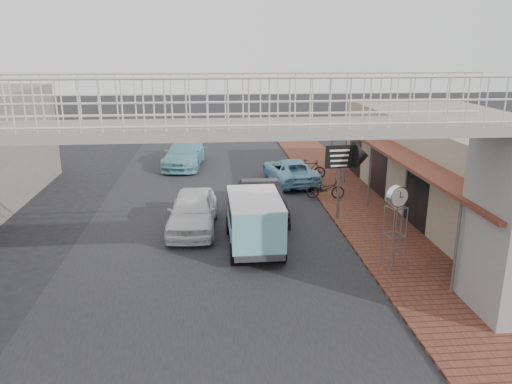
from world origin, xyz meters
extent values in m
plane|color=black|center=(0.00, 0.00, 0.00)|extent=(120.00, 120.00, 0.00)
cube|color=black|center=(0.00, 0.00, 0.01)|extent=(10.00, 60.00, 0.01)
cube|color=brown|center=(6.50, 3.00, 0.05)|extent=(3.00, 40.00, 0.10)
cube|color=gray|center=(11.00, 4.00, 2.00)|extent=(6.00, 18.00, 4.00)
cube|color=brown|center=(7.70, 4.00, 2.90)|extent=(1.80, 18.00, 0.12)
cube|color=silver|center=(8.05, 7.50, 3.30)|extent=(0.08, 2.60, 0.90)
cube|color=#B21914|center=(8.05, 1.00, 3.30)|extent=(0.08, 2.20, 0.80)
cube|color=gray|center=(7.60, -4.00, 2.50)|extent=(1.20, 2.40, 5.00)
cube|color=gray|center=(0.00, -4.00, 5.12)|extent=(14.00, 2.00, 0.24)
cube|color=beige|center=(0.00, -3.05, 5.79)|extent=(14.00, 0.08, 1.10)
cube|color=beige|center=(0.00, -4.95, 5.79)|extent=(14.00, 0.08, 1.10)
imported|color=white|center=(-0.73, 3.13, 0.77)|extent=(2.06, 4.60, 1.53)
imported|color=black|center=(2.11, 4.25, 0.75)|extent=(1.81, 4.62, 1.50)
imported|color=#7CB9D7|center=(4.14, 9.69, 0.64)|extent=(2.74, 4.87, 1.28)
imported|color=#6BAEBA|center=(-1.57, 13.98, 0.76)|extent=(2.66, 5.41, 1.51)
cylinder|color=black|center=(0.68, 2.49, 0.36)|extent=(0.26, 0.72, 0.72)
cylinder|color=black|center=(2.29, 2.50, 0.36)|extent=(0.26, 0.72, 0.72)
cylinder|color=black|center=(0.71, -0.30, 0.36)|extent=(0.26, 0.72, 0.72)
cylinder|color=black|center=(2.32, -0.28, 0.36)|extent=(0.26, 0.72, 0.72)
cube|color=#7DC7D9|center=(1.51, 0.79, 1.22)|extent=(1.79, 3.32, 1.39)
cube|color=#7DC7D9|center=(1.49, 2.70, 0.98)|extent=(1.68, 0.95, 0.93)
cube|color=black|center=(1.51, 0.79, 1.60)|extent=(1.82, 2.70, 0.52)
cube|color=silver|center=(1.51, 0.79, 1.94)|extent=(1.81, 3.32, 0.06)
imported|color=black|center=(5.30, 6.41, 0.57)|extent=(1.85, 0.85, 0.94)
imported|color=black|center=(5.30, 10.14, 0.61)|extent=(1.74, 0.78, 1.01)
cylinder|color=#59595B|center=(5.44, -1.09, 1.13)|extent=(0.04, 0.04, 2.07)
cylinder|color=#59595B|center=(5.91, -0.95, 1.13)|extent=(0.04, 0.04, 2.07)
cylinder|color=#59595B|center=(5.58, -1.56, 1.13)|extent=(0.04, 0.04, 2.07)
cylinder|color=#59595B|center=(6.05, -1.42, 1.13)|extent=(0.04, 0.04, 2.07)
cylinder|color=silver|center=(5.75, -1.26, 2.51)|extent=(0.71, 0.42, 0.67)
cylinder|color=beige|center=(5.78, -1.37, 2.51)|extent=(0.57, 0.19, 0.59)
cylinder|color=beige|center=(5.71, -1.14, 2.51)|extent=(0.57, 0.19, 0.59)
cylinder|color=#59595B|center=(5.20, 3.68, 1.61)|extent=(0.10, 0.10, 3.02)
cube|color=black|center=(5.20, 3.65, 2.70)|extent=(1.25, 0.17, 0.94)
cone|color=black|center=(6.08, 3.73, 2.70)|extent=(0.72, 1.20, 1.15)
cube|color=white|center=(5.15, 3.61, 2.65)|extent=(0.83, 0.08, 0.63)
camera|label=1|loc=(0.07, -15.52, 6.98)|focal=35.00mm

